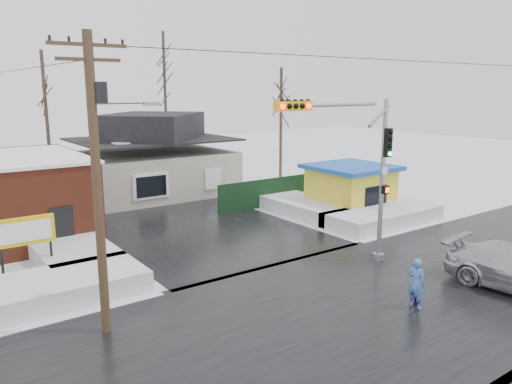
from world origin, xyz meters
TOP-DOWN VIEW (x-y plane):
  - ground at (0.00, 0.00)m, footprint 120.00×120.00m
  - road_ns at (0.00, 0.00)m, footprint 10.00×120.00m
  - road_ew at (0.00, 0.00)m, footprint 120.00×10.00m
  - snowbank_nw at (-9.00, 7.00)m, footprint 7.00×3.00m
  - snowbank_ne at (9.00, 7.00)m, footprint 7.00×3.00m
  - snowbank_nside_w at (-7.00, 12.00)m, footprint 3.00×8.00m
  - snowbank_nside_e at (7.00, 12.00)m, footprint 3.00×8.00m
  - traffic_signal at (2.43, 2.97)m, footprint 6.05×0.68m
  - utility_pole at (-7.93, 3.50)m, footprint 3.15×0.44m
  - marquee_sign at (-9.00, 9.49)m, footprint 2.20×0.21m
  - house at (2.00, 22.00)m, footprint 10.40×8.40m
  - kiosk at (9.50, 9.99)m, footprint 4.60×4.60m
  - fence at (6.50, 14.00)m, footprint 8.00×0.12m
  - tree_far_left at (-4.00, 26.00)m, footprint 3.00×3.00m
  - tree_far_mid at (6.00, 28.00)m, footprint 3.00×3.00m
  - tree_far_right at (12.00, 20.00)m, footprint 3.00×3.00m
  - pedestrian at (1.20, -1.04)m, footprint 0.48×0.68m
  - shopping_bag at (1.47, -0.91)m, footprint 0.30×0.21m

SIDE VIEW (x-z plane):
  - ground at x=0.00m, z-range 0.00..0.00m
  - road_ns at x=0.00m, z-range 0.00..0.02m
  - road_ew at x=0.00m, z-range 0.00..0.02m
  - shopping_bag at x=1.47m, z-range 0.00..0.35m
  - snowbank_nw at x=-9.00m, z-range 0.00..0.80m
  - snowbank_ne at x=9.00m, z-range 0.00..0.80m
  - snowbank_nside_w at x=-7.00m, z-range 0.00..0.80m
  - snowbank_nside_e at x=7.00m, z-range 0.00..0.80m
  - pedestrian at x=1.20m, z-range 0.00..1.78m
  - fence at x=6.50m, z-range 0.00..1.80m
  - kiosk at x=9.50m, z-range 0.03..2.90m
  - marquee_sign at x=-9.00m, z-range 0.65..3.20m
  - house at x=2.00m, z-range -0.26..5.50m
  - traffic_signal at x=2.43m, z-range 1.04..8.04m
  - utility_pole at x=-7.93m, z-range 0.61..9.61m
  - tree_far_right at x=12.00m, z-range 2.66..11.66m
  - tree_far_left at x=-4.00m, z-range 2.95..12.95m
  - tree_far_mid at x=6.00m, z-range 3.54..15.54m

